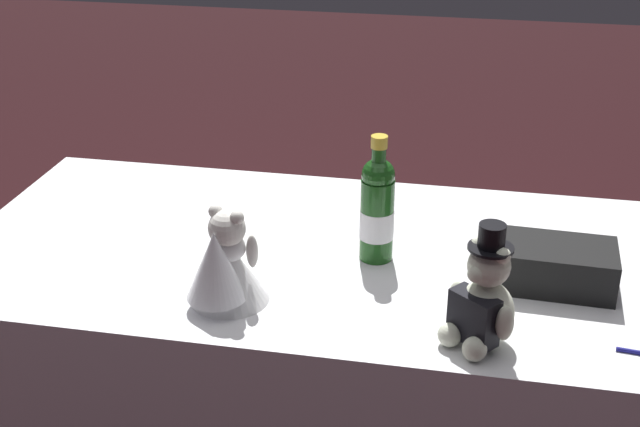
# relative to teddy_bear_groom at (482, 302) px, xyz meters

# --- Properties ---
(reception_table) EXTENTS (1.82, 0.92, 0.74)m
(reception_table) POSITION_rel_teddy_bear_groom_xyz_m (0.40, -0.34, -0.47)
(reception_table) COLOR white
(reception_table) RESTS_ON ground_plane
(teddy_bear_groom) EXTENTS (0.15, 0.15, 0.27)m
(teddy_bear_groom) POSITION_rel_teddy_bear_groom_xyz_m (0.00, 0.00, 0.00)
(teddy_bear_groom) COLOR silver
(teddy_bear_groom) RESTS_ON reception_table
(teddy_bear_bride) EXTENTS (0.19, 0.22, 0.23)m
(teddy_bear_bride) POSITION_rel_teddy_bear_groom_xyz_m (0.56, -0.06, -0.00)
(teddy_bear_bride) COLOR white
(teddy_bear_bride) RESTS_ON reception_table
(champagne_bottle) EXTENTS (0.08, 0.08, 0.32)m
(champagne_bottle) POSITION_rel_teddy_bear_groom_xyz_m (0.26, -0.33, 0.04)
(champagne_bottle) COLOR #1A4A17
(champagne_bottle) RESTS_ON reception_table
(gift_case_black) EXTENTS (0.29, 0.18, 0.10)m
(gift_case_black) POSITION_rel_teddy_bear_groom_xyz_m (-0.16, -0.28, -0.05)
(gift_case_black) COLOR black
(gift_case_black) RESTS_ON reception_table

